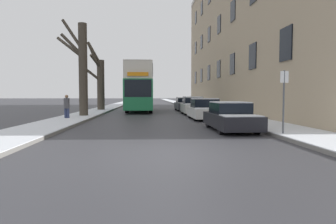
{
  "coord_description": "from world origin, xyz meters",
  "views": [
    {
      "loc": [
        -0.53,
        -8.08,
        1.62
      ],
      "look_at": [
        1.11,
        17.09,
        0.22
      ],
      "focal_mm": 32.0,
      "sensor_mm": 36.0,
      "label": 1
    }
  ],
  "objects_px": {
    "bare_tree_left_0": "(82,67)",
    "oncoming_van": "(141,98)",
    "bare_tree_left_1": "(100,81)",
    "parked_car_0": "(230,117)",
    "parked_car_1": "(205,110)",
    "parked_car_2": "(193,106)",
    "pedestrian_left_sidewalk": "(67,106)",
    "parked_car_3": "(184,104)",
    "double_decker_bus": "(140,86)",
    "street_sign_post": "(284,99)"
  },
  "relations": [
    {
      "from": "parked_car_0",
      "to": "pedestrian_left_sidewalk",
      "type": "height_order",
      "value": "pedestrian_left_sidewalk"
    },
    {
      "from": "bare_tree_left_1",
      "to": "parked_car_3",
      "type": "bearing_deg",
      "value": 4.18
    },
    {
      "from": "parked_car_0",
      "to": "pedestrian_left_sidewalk",
      "type": "distance_m",
      "value": 10.95
    },
    {
      "from": "parked_car_1",
      "to": "oncoming_van",
      "type": "relative_size",
      "value": 0.85
    },
    {
      "from": "double_decker_bus",
      "to": "parked_car_2",
      "type": "xyz_separation_m",
      "value": [
        4.66,
        -5.3,
        -1.91
      ]
    },
    {
      "from": "double_decker_bus",
      "to": "oncoming_van",
      "type": "bearing_deg",
      "value": 91.23
    },
    {
      "from": "parked_car_3",
      "to": "pedestrian_left_sidewalk",
      "type": "bearing_deg",
      "value": -127.04
    },
    {
      "from": "street_sign_post",
      "to": "parked_car_2",
      "type": "bearing_deg",
      "value": 95.54
    },
    {
      "from": "parked_car_2",
      "to": "pedestrian_left_sidewalk",
      "type": "bearing_deg",
      "value": -148.12
    },
    {
      "from": "parked_car_0",
      "to": "parked_car_1",
      "type": "xyz_separation_m",
      "value": [
        0.0,
        6.34,
        0.04
      ]
    },
    {
      "from": "parked_car_3",
      "to": "street_sign_post",
      "type": "relative_size",
      "value": 1.76
    },
    {
      "from": "parked_car_3",
      "to": "pedestrian_left_sidewalk",
      "type": "height_order",
      "value": "pedestrian_left_sidewalk"
    },
    {
      "from": "bare_tree_left_0",
      "to": "parked_car_1",
      "type": "bearing_deg",
      "value": -15.01
    },
    {
      "from": "parked_car_1",
      "to": "pedestrian_left_sidewalk",
      "type": "distance_m",
      "value": 9.07
    },
    {
      "from": "parked_car_1",
      "to": "pedestrian_left_sidewalk",
      "type": "bearing_deg",
      "value": -178.73
    },
    {
      "from": "oncoming_van",
      "to": "parked_car_1",
      "type": "bearing_deg",
      "value": -80.41
    },
    {
      "from": "parked_car_1",
      "to": "oncoming_van",
      "type": "xyz_separation_m",
      "value": [
        -5.07,
        30.0,
        0.57
      ]
    },
    {
      "from": "bare_tree_left_1",
      "to": "parked_car_0",
      "type": "distance_m",
      "value": 19.74
    },
    {
      "from": "parked_car_1",
      "to": "pedestrian_left_sidewalk",
      "type": "xyz_separation_m",
      "value": [
        -9.07,
        -0.2,
        0.25
      ]
    },
    {
      "from": "parked_car_1",
      "to": "street_sign_post",
      "type": "height_order",
      "value": "street_sign_post"
    },
    {
      "from": "parked_car_3",
      "to": "pedestrian_left_sidewalk",
      "type": "xyz_separation_m",
      "value": [
        -9.07,
        -12.02,
        0.26
      ]
    },
    {
      "from": "double_decker_bus",
      "to": "pedestrian_left_sidewalk",
      "type": "relative_size",
      "value": 6.64
    },
    {
      "from": "oncoming_van",
      "to": "parked_car_2",
      "type": "bearing_deg",
      "value": -78.34
    },
    {
      "from": "parked_car_2",
      "to": "bare_tree_left_1",
      "type": "bearing_deg",
      "value": 146.81
    },
    {
      "from": "parked_car_2",
      "to": "oncoming_van",
      "type": "xyz_separation_m",
      "value": [
        -5.07,
        24.56,
        0.53
      ]
    },
    {
      "from": "bare_tree_left_1",
      "to": "double_decker_bus",
      "type": "height_order",
      "value": "bare_tree_left_1"
    },
    {
      "from": "parked_car_1",
      "to": "double_decker_bus",
      "type": "bearing_deg",
      "value": 113.44
    },
    {
      "from": "bare_tree_left_1",
      "to": "parked_car_1",
      "type": "xyz_separation_m",
      "value": [
        8.77,
        -11.17,
        -2.42
      ]
    },
    {
      "from": "oncoming_van",
      "to": "street_sign_post",
      "type": "distance_m",
      "value": 39.34
    },
    {
      "from": "double_decker_bus",
      "to": "parked_car_0",
      "type": "height_order",
      "value": "double_decker_bus"
    },
    {
      "from": "parked_car_3",
      "to": "pedestrian_left_sidewalk",
      "type": "distance_m",
      "value": 15.06
    },
    {
      "from": "bare_tree_left_0",
      "to": "oncoming_van",
      "type": "relative_size",
      "value": 1.43
    },
    {
      "from": "pedestrian_left_sidewalk",
      "to": "street_sign_post",
      "type": "xyz_separation_m",
      "value": [
        10.45,
        -8.6,
        0.56
      ]
    },
    {
      "from": "parked_car_2",
      "to": "pedestrian_left_sidewalk",
      "type": "height_order",
      "value": "pedestrian_left_sidewalk"
    },
    {
      "from": "parked_car_1",
      "to": "parked_car_0",
      "type": "bearing_deg",
      "value": -90.0
    },
    {
      "from": "bare_tree_left_0",
      "to": "street_sign_post",
      "type": "relative_size",
      "value": 2.79
    },
    {
      "from": "parked_car_0",
      "to": "parked_car_2",
      "type": "distance_m",
      "value": 11.78
    },
    {
      "from": "parked_car_0",
      "to": "oncoming_van",
      "type": "relative_size",
      "value": 0.88
    },
    {
      "from": "double_decker_bus",
      "to": "parked_car_1",
      "type": "height_order",
      "value": "double_decker_bus"
    },
    {
      "from": "bare_tree_left_0",
      "to": "pedestrian_left_sidewalk",
      "type": "distance_m",
      "value": 3.76
    },
    {
      "from": "parked_car_0",
      "to": "oncoming_van",
      "type": "distance_m",
      "value": 36.7
    },
    {
      "from": "parked_car_3",
      "to": "parked_car_1",
      "type": "bearing_deg",
      "value": -90.0
    },
    {
      "from": "parked_car_1",
      "to": "oncoming_van",
      "type": "bearing_deg",
      "value": 99.59
    },
    {
      "from": "parked_car_1",
      "to": "pedestrian_left_sidewalk",
      "type": "height_order",
      "value": "pedestrian_left_sidewalk"
    },
    {
      "from": "bare_tree_left_0",
      "to": "parked_car_2",
      "type": "bearing_deg",
      "value": 19.9
    },
    {
      "from": "parked_car_1",
      "to": "bare_tree_left_0",
      "type": "bearing_deg",
      "value": 164.99
    },
    {
      "from": "bare_tree_left_1",
      "to": "street_sign_post",
      "type": "relative_size",
      "value": 2.71
    },
    {
      "from": "bare_tree_left_1",
      "to": "oncoming_van",
      "type": "distance_m",
      "value": 19.28
    },
    {
      "from": "bare_tree_left_1",
      "to": "parked_car_0",
      "type": "relative_size",
      "value": 1.58
    },
    {
      "from": "bare_tree_left_1",
      "to": "street_sign_post",
      "type": "xyz_separation_m",
      "value": [
        10.15,
        -19.98,
        -1.6
      ]
    }
  ]
}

